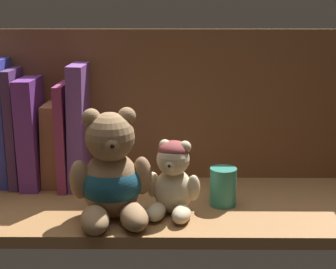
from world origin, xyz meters
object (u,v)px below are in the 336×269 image
(book_2, at_px, (3,122))
(pillar_candle, at_px, (223,187))
(book_4, at_px, (34,131))
(book_7, at_px, (81,124))
(book_6, at_px, (67,133))
(teddy_bear_smaller, at_px, (173,180))
(book_3, at_px, (18,127))
(teddy_bear_larger, at_px, (111,177))
(book_5, at_px, (54,143))

(book_2, xyz_separation_m, pillar_candle, (0.42, -0.11, -0.09))
(book_4, xyz_separation_m, book_7, (0.09, -0.00, 0.01))
(book_6, distance_m, teddy_bear_smaller, 0.26)
(book_3, height_order, book_4, book_3)
(book_2, bearing_deg, teddy_bear_larger, -37.12)
(book_3, height_order, teddy_bear_smaller, book_3)
(book_4, relative_size, teddy_bear_smaller, 1.65)
(book_2, bearing_deg, book_4, 0.00)
(book_2, height_order, book_6, book_2)
(book_4, xyz_separation_m, pillar_candle, (0.36, -0.11, -0.07))
(book_2, height_order, book_3, book_2)
(teddy_bear_larger, xyz_separation_m, teddy_bear_smaller, (0.10, 0.02, -0.01))
(book_5, bearing_deg, book_6, 0.00)
(book_6, bearing_deg, book_7, -0.00)
(book_3, relative_size, teddy_bear_larger, 1.23)
(teddy_bear_smaller, bearing_deg, book_4, 150.36)
(pillar_candle, bearing_deg, book_2, 164.64)
(book_4, bearing_deg, book_7, -0.00)
(book_4, bearing_deg, book_6, -0.00)
(teddy_bear_larger, relative_size, pillar_candle, 2.73)
(teddy_bear_larger, height_order, teddy_bear_smaller, teddy_bear_larger)
(book_2, distance_m, teddy_bear_larger, 0.29)
(book_6, xyz_separation_m, book_7, (0.03, -0.00, 0.02))
(book_6, relative_size, teddy_bear_larger, 1.09)
(teddy_bear_smaller, bearing_deg, book_2, 154.95)
(book_2, bearing_deg, teddy_bear_smaller, -25.05)
(book_6, distance_m, book_7, 0.03)
(book_2, relative_size, pillar_candle, 3.63)
(book_6, height_order, teddy_bear_smaller, book_6)
(book_4, height_order, teddy_bear_larger, book_4)
(book_3, distance_m, book_4, 0.03)
(book_2, relative_size, book_3, 1.08)
(teddy_bear_larger, bearing_deg, book_7, 114.34)
(book_2, height_order, teddy_bear_larger, book_2)
(book_2, relative_size, teddy_bear_larger, 1.33)
(teddy_bear_larger, bearing_deg, book_5, 127.61)
(book_7, xyz_separation_m, teddy_bear_smaller, (0.18, -0.15, -0.06))
(book_5, xyz_separation_m, teddy_bear_smaller, (0.23, -0.15, -0.02))
(book_7, bearing_deg, teddy_bear_smaller, -40.76)
(teddy_bear_larger, distance_m, teddy_bear_smaller, 0.10)
(book_2, distance_m, book_7, 0.15)
(book_3, height_order, book_7, book_7)
(book_3, relative_size, book_7, 0.96)
(book_4, xyz_separation_m, teddy_bear_larger, (0.17, -0.17, -0.03))
(book_2, xyz_separation_m, book_3, (0.03, 0.00, -0.01))
(book_7, distance_m, pillar_candle, 0.30)
(pillar_candle, bearing_deg, teddy_bear_smaller, -156.10)
(book_4, relative_size, book_7, 0.89)
(book_4, height_order, book_6, book_4)
(pillar_candle, bearing_deg, book_6, 158.70)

